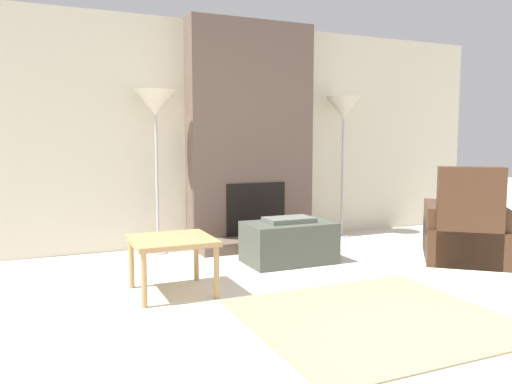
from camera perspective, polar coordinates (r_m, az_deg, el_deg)
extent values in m
plane|color=beige|center=(3.48, 20.90, -15.19)|extent=(24.00, 24.00, 0.00)
cube|color=beige|center=(6.10, -1.31, 6.57)|extent=(6.81, 0.06, 2.60)
cube|color=brown|center=(5.93, -0.62, 6.59)|extent=(1.50, 0.32, 2.60)
cube|color=brown|center=(5.73, 0.75, -5.84)|extent=(1.50, 0.38, 0.12)
cube|color=black|center=(5.83, 0.02, -1.96)|extent=(0.74, 0.02, 0.61)
cube|color=#474C42|center=(5.07, 3.76, -5.77)|extent=(0.88, 0.55, 0.41)
cube|color=#60665B|center=(5.03, 3.78, -3.19)|extent=(0.48, 0.30, 0.05)
cube|color=#422819|center=(5.68, 22.58, -5.20)|extent=(1.24, 1.27, 0.36)
cube|color=#422819|center=(5.22, 23.20, -2.72)|extent=(0.59, 0.54, 0.98)
cube|color=#422819|center=(5.70, 25.63, -4.23)|extent=(0.71, 0.81, 0.57)
cube|color=#422819|center=(5.63, 19.58, -4.10)|extent=(0.71, 0.81, 0.57)
cube|color=tan|center=(4.07, -9.58, -5.47)|extent=(0.64, 0.62, 0.04)
cylinder|color=tan|center=(3.81, -12.67, -9.84)|extent=(0.04, 0.04, 0.41)
cylinder|color=tan|center=(3.95, -4.54, -9.15)|extent=(0.04, 0.04, 0.41)
cylinder|color=tan|center=(4.33, -14.05, -7.96)|extent=(0.04, 0.04, 0.41)
cylinder|color=tan|center=(4.45, -6.85, -7.44)|extent=(0.04, 0.04, 0.41)
cylinder|color=#ADADB2|center=(5.60, -11.08, -6.79)|extent=(0.20, 0.20, 0.02)
cylinder|color=#ADADB2|center=(5.49, -11.24, 0.83)|extent=(0.03, 0.03, 1.47)
cone|color=beige|center=(5.48, -11.43, 9.96)|extent=(0.44, 0.44, 0.27)
cylinder|color=#ADADB2|center=(6.52, 9.73, -4.97)|extent=(0.20, 0.20, 0.02)
cylinder|color=#ADADB2|center=(6.42, 9.84, 1.63)|extent=(0.03, 0.03, 1.48)
cone|color=beige|center=(6.41, 9.98, 9.47)|extent=(0.44, 0.44, 0.27)
cube|color=#9E8966|center=(3.66, 13.35, -13.81)|extent=(1.73, 1.57, 0.01)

